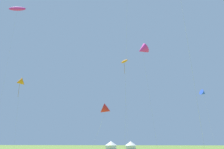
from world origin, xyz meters
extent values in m
ellipsoid|color=#E02DA3|center=(-24.65, 39.06, 33.32)|extent=(4.39, 2.44, 1.53)
cylinder|color=#B2B2B7|center=(-25.02, 38.77, 16.66)|extent=(0.77, 0.60, 33.32)
cone|color=blue|center=(19.52, 53.82, 13.92)|extent=(2.12, 2.04, 1.75)
cylinder|color=#B2B2B7|center=(19.86, 52.75, 6.96)|extent=(0.71, 2.16, 13.92)
ellipsoid|color=orange|center=(-0.40, 56.28, 24.48)|extent=(2.84, 2.93, 1.09)
cylinder|color=#A75C11|center=(-0.40, 56.28, 22.32)|extent=(0.07, 0.07, 3.21)
cylinder|color=#B2B2B7|center=(-0.01, 55.46, 12.24)|extent=(0.79, 1.66, 24.48)
cone|color=red|center=(-1.53, 35.14, 7.64)|extent=(2.44, 2.23, 2.22)
cylinder|color=#B2B2B7|center=(-2.73, 34.19, 3.82)|extent=(2.43, 1.92, 7.64)
cone|color=orange|center=(-22.48, 40.57, 15.07)|extent=(2.38, 2.26, 2.05)
cylinder|color=#A75C11|center=(-22.48, 40.57, 13.15)|extent=(0.05, 0.05, 2.96)
cylinder|color=#B2B2B7|center=(-21.53, 39.55, 7.54)|extent=(1.92, 2.07, 15.08)
cylinder|color=#B2B2B7|center=(3.10, 26.52, 16.60)|extent=(0.98, 1.35, 33.20)
cone|color=#E02DA3|center=(5.30, 32.09, 17.36)|extent=(2.57, 2.31, 2.24)
cylinder|color=#B2B2B7|center=(6.15, 31.35, 8.68)|extent=(1.72, 1.49, 17.36)
cube|color=white|center=(-7.38, 74.45, 0.59)|extent=(3.15, 3.15, 1.18)
cone|color=white|center=(-7.38, 74.45, 1.87)|extent=(3.94, 3.94, 1.38)
cube|color=white|center=(-0.70, 74.45, 0.58)|extent=(3.07, 3.07, 1.15)
cone|color=white|center=(-0.70, 74.45, 1.82)|extent=(3.84, 3.84, 1.34)
camera|label=1|loc=(5.94, -3.75, 1.97)|focal=35.75mm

